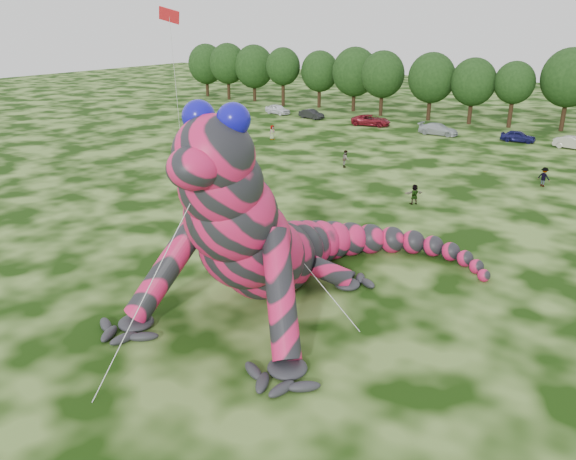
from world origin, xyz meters
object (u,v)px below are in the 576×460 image
(car_0, at_px, (278,109))
(car_4, at_px, (518,136))
(flying_kite, at_px, (170,30))
(spectator_2, at_px, (544,177))
(spectator_4, at_px, (272,132))
(car_2, at_px, (371,120))
(tree_7, at_px, (431,87))
(tree_10, at_px, (568,90))
(inflatable_gecko, at_px, (276,194))
(spectator_5, at_px, (414,194))
(car_5, at_px, (574,143))
(tree_8, at_px, (472,91))
(tree_1, at_px, (228,71))
(tree_6, at_px, (382,83))
(spectator_1, at_px, (346,159))
(car_3, at_px, (438,129))
(tree_0, at_px, (207,70))
(tree_2, at_px, (254,73))
(car_1, at_px, (311,114))
(tree_3, at_px, (283,77))
(tree_4, at_px, (320,79))
(tree_5, at_px, (354,79))

(car_0, distance_m, car_4, 35.69)
(flying_kite, xyz_separation_m, spectator_2, (20.84, 23.17, -12.22))
(car_4, relative_size, spectator_4, 2.31)
(car_0, relative_size, car_2, 0.81)
(tree_7, distance_m, tree_10, 17.58)
(inflatable_gecko, xyz_separation_m, car_0, (-34.10, 48.86, -4.63))
(car_4, distance_m, spectator_5, 29.63)
(tree_7, xyz_separation_m, spectator_4, (-10.71, -23.85, -3.88))
(car_5, bearing_deg, car_0, 97.18)
(spectator_2, bearing_deg, car_0, -4.86)
(tree_8, relative_size, tree_10, 0.85)
(tree_1, distance_m, tree_10, 55.76)
(tree_6, xyz_separation_m, spectator_1, (10.70, -30.81, -3.89))
(tree_7, distance_m, car_2, 10.72)
(flying_kite, distance_m, car_3, 42.74)
(car_2, bearing_deg, tree_7, -39.75)
(tree_0, bearing_deg, spectator_5, -35.15)
(car_0, bearing_deg, flying_kite, -142.07)
(tree_2, height_order, car_3, tree_2)
(flying_kite, relative_size, tree_10, 1.41)
(tree_10, height_order, car_1, tree_10)
(tree_1, relative_size, spectator_4, 5.71)
(flying_kite, relative_size, tree_3, 1.56)
(car_1, bearing_deg, spectator_2, -108.04)
(tree_2, bearing_deg, car_5, -11.87)
(inflatable_gecko, bearing_deg, car_1, 113.01)
(tree_0, distance_m, car_2, 41.29)
(tree_2, bearing_deg, car_1, -29.34)
(tree_6, distance_m, car_1, 11.66)
(tree_4, bearing_deg, spectator_1, -55.25)
(spectator_2, distance_m, spectator_4, 31.73)
(tree_2, height_order, tree_4, tree_2)
(tree_1, relative_size, tree_6, 1.03)
(tree_8, height_order, car_4, tree_8)
(tree_4, height_order, car_0, tree_4)
(car_1, height_order, car_5, car_5)
(tree_8, xyz_separation_m, car_5, (14.71, -9.47, -3.78))
(car_0, xyz_separation_m, spectator_1, (24.46, -23.28, 0.12))
(car_3, bearing_deg, tree_5, 56.72)
(flying_kite, xyz_separation_m, tree_2, (-32.93, 52.37, -8.25))
(tree_4, xyz_separation_m, spectator_2, (40.40, -29.15, -3.67))
(tree_1, xyz_separation_m, car_4, (52.71, -9.93, -4.23))
(tree_7, distance_m, car_5, 22.93)
(car_1, xyz_separation_m, car_2, (9.86, -0.39, 0.08))
(tree_6, xyz_separation_m, tree_10, (24.95, 1.89, 0.51))
(tree_1, xyz_separation_m, tree_8, (44.14, -1.07, -0.43))
(tree_2, relative_size, tree_7, 1.02)
(tree_2, bearing_deg, car_4, -12.65)
(inflatable_gecko, distance_m, tree_8, 57.13)
(car_0, bearing_deg, spectator_5, -120.00)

